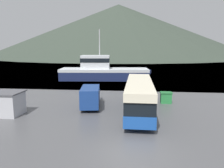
{
  "coord_description": "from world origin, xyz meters",
  "views": [
    {
      "loc": [
        0.07,
        -13.11,
        6.72
      ],
      "look_at": [
        -2.8,
        14.81,
        2.0
      ],
      "focal_mm": 35.0,
      "sensor_mm": 36.0,
      "label": 1
    }
  ],
  "objects_px": {
    "delivery_van": "(91,96)",
    "storage_bin": "(166,97)",
    "tour_bus": "(139,95)",
    "dock_kiosk": "(6,103)",
    "fishing_boat": "(102,71)",
    "small_boat": "(140,72)"
  },
  "relations": [
    {
      "from": "storage_bin",
      "to": "tour_bus",
      "type": "bearing_deg",
      "value": -129.93
    },
    {
      "from": "delivery_van",
      "to": "storage_bin",
      "type": "bearing_deg",
      "value": 8.29
    },
    {
      "from": "storage_bin",
      "to": "dock_kiosk",
      "type": "bearing_deg",
      "value": -158.67
    },
    {
      "from": "dock_kiosk",
      "to": "small_boat",
      "type": "bearing_deg",
      "value": 69.17
    },
    {
      "from": "delivery_van",
      "to": "fishing_boat",
      "type": "bearing_deg",
      "value": 86.95
    },
    {
      "from": "delivery_van",
      "to": "small_boat",
      "type": "distance_m",
      "value": 33.61
    },
    {
      "from": "delivery_van",
      "to": "storage_bin",
      "type": "relative_size",
      "value": 4.6
    },
    {
      "from": "fishing_boat",
      "to": "small_boat",
      "type": "relative_size",
      "value": 3.04
    },
    {
      "from": "tour_bus",
      "to": "dock_kiosk",
      "type": "distance_m",
      "value": 13.5
    },
    {
      "from": "tour_bus",
      "to": "dock_kiosk",
      "type": "height_order",
      "value": "tour_bus"
    },
    {
      "from": "delivery_van",
      "to": "storage_bin",
      "type": "distance_m",
      "value": 9.18
    },
    {
      "from": "fishing_boat",
      "to": "storage_bin",
      "type": "height_order",
      "value": "fishing_boat"
    },
    {
      "from": "storage_bin",
      "to": "small_boat",
      "type": "relative_size",
      "value": 0.23
    },
    {
      "from": "tour_bus",
      "to": "small_boat",
      "type": "xyz_separation_m",
      "value": [
        0.8,
        34.46,
        -1.36
      ]
    },
    {
      "from": "tour_bus",
      "to": "storage_bin",
      "type": "distance_m",
      "value": 5.33
    },
    {
      "from": "tour_bus",
      "to": "delivery_van",
      "type": "bearing_deg",
      "value": 165.91
    },
    {
      "from": "dock_kiosk",
      "to": "small_boat",
      "type": "relative_size",
      "value": 0.52
    },
    {
      "from": "fishing_boat",
      "to": "small_boat",
      "type": "distance_m",
      "value": 14.29
    },
    {
      "from": "delivery_van",
      "to": "small_boat",
      "type": "xyz_separation_m",
      "value": [
        6.27,
        33.02,
        -0.78
      ]
    },
    {
      "from": "tour_bus",
      "to": "fishing_boat",
      "type": "height_order",
      "value": "fishing_boat"
    },
    {
      "from": "tour_bus",
      "to": "delivery_van",
      "type": "relative_size",
      "value": 1.97
    },
    {
      "from": "tour_bus",
      "to": "delivery_van",
      "type": "height_order",
      "value": "tour_bus"
    }
  ]
}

